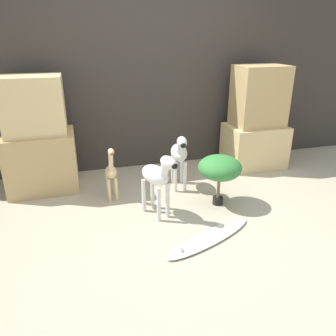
# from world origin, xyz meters

# --- Properties ---
(ground_plane) EXTENTS (14.00, 14.00, 0.00)m
(ground_plane) POSITION_xyz_m (0.00, 0.00, 0.00)
(ground_plane) COLOR #B2A88E
(wall_back) EXTENTS (6.40, 0.08, 2.20)m
(wall_back) POSITION_xyz_m (0.00, 1.71, 1.10)
(wall_back) COLOR #38332D
(wall_back) RESTS_ON ground_plane
(rock_pillar_left) EXTENTS (0.78, 0.57, 1.32)m
(rock_pillar_left) POSITION_xyz_m (-1.38, 1.25, 0.60)
(rock_pillar_left) COLOR tan
(rock_pillar_left) RESTS_ON ground_plane
(rock_pillar_right) EXTENTS (0.78, 0.57, 1.36)m
(rock_pillar_right) POSITION_xyz_m (1.38, 1.25, 0.61)
(rock_pillar_right) COLOR #DBC184
(rock_pillar_right) RESTS_ON ground_plane
(zebra_right) EXTENTS (0.24, 0.51, 0.69)m
(zebra_right) POSITION_xyz_m (0.16, 0.82, 0.45)
(zebra_right) COLOR silver
(zebra_right) RESTS_ON ground_plane
(zebra_left) EXTENTS (0.33, 0.50, 0.69)m
(zebra_left) POSITION_xyz_m (-0.24, 0.27, 0.45)
(zebra_left) COLOR silver
(zebra_left) RESTS_ON ground_plane
(giraffe_figurine) EXTENTS (0.13, 0.35, 0.64)m
(giraffe_figurine) POSITION_xyz_m (-0.64, 0.77, 0.32)
(giraffe_figurine) COLOR beige
(giraffe_figurine) RESTS_ON ground_plane
(potted_palm_front) EXTENTS (0.46, 0.46, 0.55)m
(potted_palm_front) POSITION_xyz_m (0.45, 0.33, 0.42)
(potted_palm_front) COLOR black
(potted_palm_front) RESTS_ON ground_plane
(surfboard) EXTENTS (1.00, 0.59, 0.08)m
(surfboard) POSITION_xyz_m (0.11, -0.27, 0.02)
(surfboard) COLOR silver
(surfboard) RESTS_ON ground_plane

